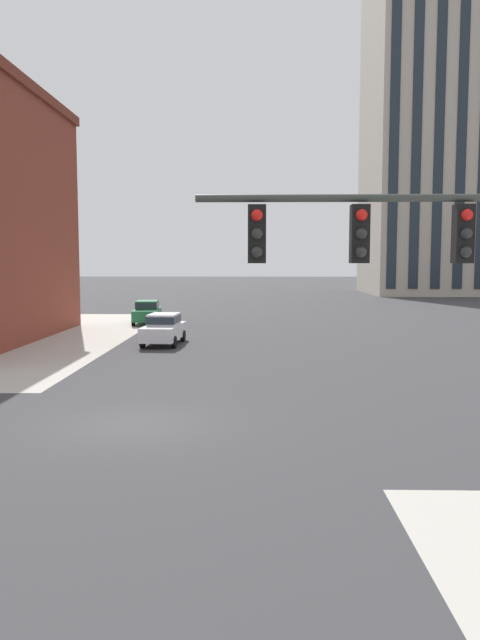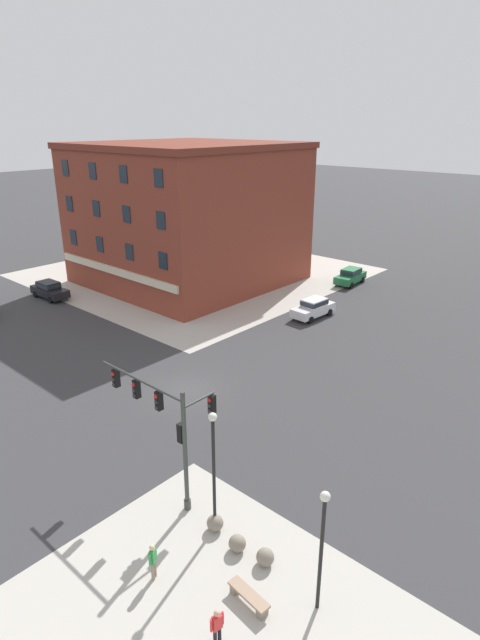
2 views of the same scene
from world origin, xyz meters
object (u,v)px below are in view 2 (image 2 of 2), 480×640
object	(u,v)px
bollard_sphere_curb_c	(265,557)
pedestrian_at_curb	(153,559)
traffic_signal_main	(168,420)
bench_near_signal	(249,597)
street_lamp_mid_sidewalk	(322,537)
car_main_southbound_far	(313,307)
bollard_sphere_curb_a	(215,523)
bollard_sphere_curb_b	(237,543)
car_cross_eastbound	(351,276)
pedestrian_walking_east	(217,626)
car_main_southbound_near	(49,289)
street_lamp_corner_near	(214,459)

from	to	relation	value
bollard_sphere_curb_c	pedestrian_at_curb	world-z (taller)	pedestrian_at_curb
pedestrian_at_curb	traffic_signal_main	bearing A→B (deg)	131.00
bench_near_signal	street_lamp_mid_sidewalk	world-z (taller)	street_lamp_mid_sidewalk
street_lamp_mid_sidewalk	car_main_southbound_far	world-z (taller)	street_lamp_mid_sidewalk
bollard_sphere_curb_a	bollard_sphere_curb_b	xyz separation A→B (m)	(1.48, -0.21, 0.00)
bench_near_signal	car_cross_eastbound	world-z (taller)	car_cross_eastbound
bollard_sphere_curb_a	pedestrian_at_curb	bearing A→B (deg)	-89.71
bench_near_signal	car_cross_eastbound	xyz separation A→B (m)	(-17.90, 37.25, 0.59)
bollard_sphere_curb_a	pedestrian_walking_east	world-z (taller)	pedestrian_walking_east
bollard_sphere_curb_a	street_lamp_mid_sidewalk	xyz separation A→B (m)	(5.43, -0.24, 2.89)
bollard_sphere_curb_b	bench_near_signal	distance (m)	2.54
pedestrian_at_curb	car_main_southbound_far	world-z (taller)	car_main_southbound_far
bollard_sphere_curb_c	pedestrian_walking_east	xyz separation A→B (m)	(0.96, -3.70, 0.52)
car_main_southbound_near	car_main_southbound_far	bearing A→B (deg)	30.22
pedestrian_walking_east	car_cross_eastbound	size ratio (longest dim) A/B	0.35
traffic_signal_main	bollard_sphere_curb_b	bearing A→B (deg)	-6.05
street_lamp_mid_sidewalk	bench_near_signal	bearing A→B (deg)	-141.68
car_main_southbound_far	street_lamp_mid_sidewalk	bearing A→B (deg)	-55.27
pedestrian_at_curb	car_main_southbound_far	xyz separation A→B (m)	(-11.65, 27.74, -0.00)
pedestrian_at_curb	car_main_southbound_near	size ratio (longest dim) A/B	0.36
bollard_sphere_curb_b	traffic_signal_main	bearing A→B (deg)	173.95
car_main_southbound_near	car_cross_eastbound	bearing A→B (deg)	50.90
bench_near_signal	pedestrian_walking_east	world-z (taller)	pedestrian_walking_east
bollard_sphere_curb_b	street_lamp_mid_sidewalk	xyz separation A→B (m)	(3.95, -0.03, 2.89)
pedestrian_at_curb	street_lamp_corner_near	size ratio (longest dim) A/B	0.28
bollard_sphere_curb_c	car_main_southbound_near	xyz separation A→B (m)	(-36.85, 11.30, 0.56)
car_main_southbound_far	car_cross_eastbound	xyz separation A→B (m)	(-2.79, 11.10, 0.00)
traffic_signal_main	bench_near_signal	xyz separation A→B (m)	(6.63, -2.07, -3.73)
bollard_sphere_curb_c	bollard_sphere_curb_b	bearing A→B (deg)	-170.78
pedestrian_walking_east	car_main_southbound_far	bearing A→B (deg)	118.72
bollard_sphere_curb_a	street_lamp_mid_sidewalk	bearing A→B (deg)	-2.57
bollard_sphere_curb_b	car_main_southbound_near	world-z (taller)	car_main_southbound_near
traffic_signal_main	street_lamp_mid_sidewalk	xyz separation A→B (m)	(8.59, -0.52, -0.81)
pedestrian_at_curb	car_cross_eastbound	xyz separation A→B (m)	(-14.44, 38.83, -0.00)
bollard_sphere_curb_a	pedestrian_walking_east	size ratio (longest dim) A/B	0.46
bollard_sphere_curb_a	car_main_southbound_near	bearing A→B (deg)	161.66
pedestrian_at_curb	pedestrian_walking_east	bearing A→B (deg)	-5.03
street_lamp_corner_near	car_main_southbound_near	bearing A→B (deg)	161.71
car_main_southbound_far	traffic_signal_main	bearing A→B (deg)	-70.62
bench_near_signal	street_lamp_mid_sidewalk	distance (m)	3.84
pedestrian_at_curb	street_lamp_corner_near	bearing A→B (deg)	91.35
pedestrian_at_curb	car_main_southbound_near	bearing A→B (deg)	156.71
bollard_sphere_curb_a	pedestrian_at_curb	distance (m)	3.42
bench_near_signal	bollard_sphere_curb_c	bearing A→B (deg)	111.11
car_main_southbound_far	pedestrian_walking_east	bearing A→B (deg)	-61.28
bollard_sphere_curb_c	car_cross_eastbound	world-z (taller)	car_cross_eastbound
street_lamp_corner_near	bollard_sphere_curb_a	bearing A→B (deg)	-40.63
bench_near_signal	pedestrian_walking_east	xyz separation A→B (m)	(0.27, -1.91, 0.56)
street_lamp_mid_sidewalk	street_lamp_corner_near	bearing A→B (deg)	176.89
street_lamp_corner_near	car_main_southbound_near	world-z (taller)	street_lamp_corner_near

